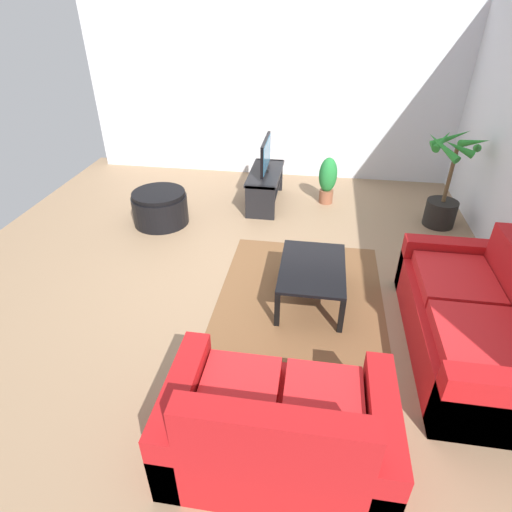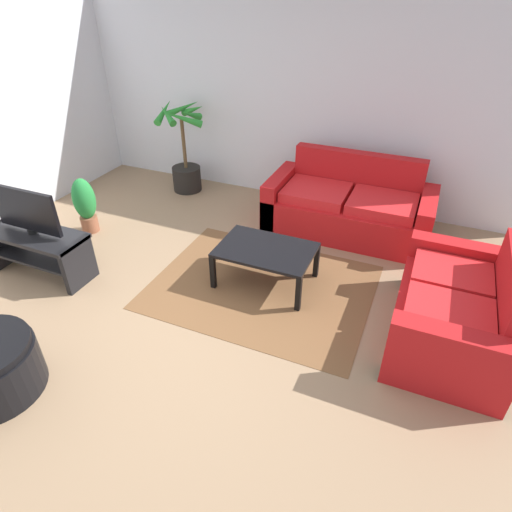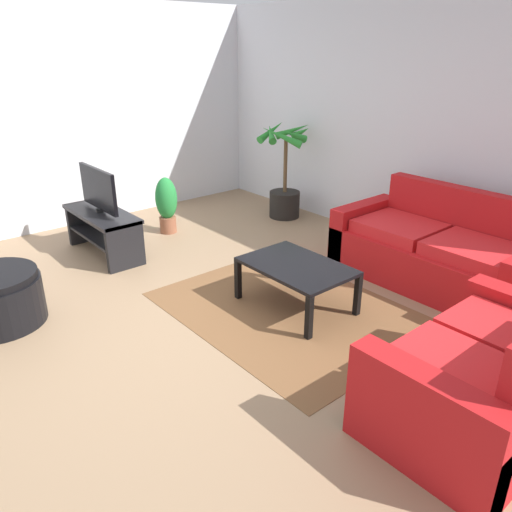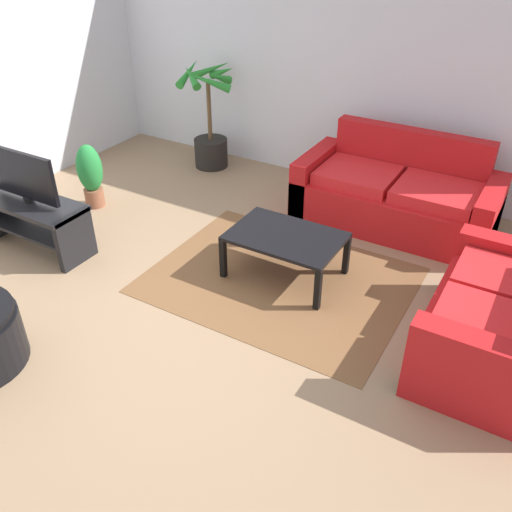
% 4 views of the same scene
% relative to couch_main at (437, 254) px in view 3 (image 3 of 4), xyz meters
% --- Properties ---
extents(ground_plane, '(6.60, 6.60, 0.00)m').
position_rel_couch_main_xyz_m(ground_plane, '(-1.01, -2.28, -0.30)').
color(ground_plane, '#937556').
extents(wall_back, '(6.00, 0.06, 2.70)m').
position_rel_couch_main_xyz_m(wall_back, '(-1.01, 0.72, 1.05)').
color(wall_back, silver).
rests_on(wall_back, ground).
extents(wall_left, '(0.06, 6.00, 2.70)m').
position_rel_couch_main_xyz_m(wall_left, '(-4.01, -2.28, 1.05)').
color(wall_left, silver).
rests_on(wall_left, ground).
extents(couch_main, '(1.95, 0.90, 0.90)m').
position_rel_couch_main_xyz_m(couch_main, '(0.00, 0.00, 0.00)').
color(couch_main, red).
rests_on(couch_main, ground).
extents(couch_loveseat, '(0.90, 1.47, 0.90)m').
position_rel_couch_main_xyz_m(couch_loveseat, '(1.27, -1.54, -0.00)').
color(couch_loveseat, red).
rests_on(couch_loveseat, ground).
extents(tv_stand, '(1.10, 0.45, 0.50)m').
position_rel_couch_main_xyz_m(tv_stand, '(-2.77, -2.17, 0.02)').
color(tv_stand, black).
rests_on(tv_stand, ground).
extents(tv, '(0.79, 0.10, 0.48)m').
position_rel_couch_main_xyz_m(tv, '(-2.77, -2.17, 0.45)').
color(tv, black).
rests_on(tv, tv_stand).
extents(coffee_table, '(0.96, 0.65, 0.41)m').
position_rel_couch_main_xyz_m(coffee_table, '(-0.53, -1.39, 0.06)').
color(coffee_table, black).
rests_on(coffee_table, ground).
extents(area_rug, '(2.20, 1.70, 0.01)m').
position_rel_couch_main_xyz_m(area_rug, '(-0.53, -1.49, -0.30)').
color(area_rug, brown).
rests_on(area_rug, ground).
extents(potted_palm, '(0.74, 0.77, 1.27)m').
position_rel_couch_main_xyz_m(potted_palm, '(-2.45, 0.27, 0.18)').
color(potted_palm, black).
rests_on(potted_palm, ground).
extents(potted_plant_small, '(0.27, 0.27, 0.70)m').
position_rel_couch_main_xyz_m(potted_plant_small, '(-2.94, -1.27, 0.07)').
color(potted_plant_small, brown).
rests_on(potted_plant_small, ground).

